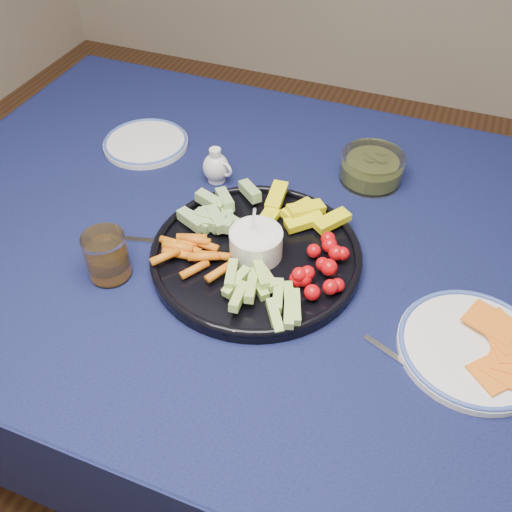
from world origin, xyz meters
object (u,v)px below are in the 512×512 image
(dining_table, at_px, (298,272))
(side_plate_extra, at_px, (146,143))
(crudite_platter, at_px, (255,251))
(creamer_pitcher, at_px, (216,167))
(juice_tumbler, at_px, (108,258))
(pickle_bowl, at_px, (372,169))
(cheese_plate, at_px, (474,346))

(dining_table, bearing_deg, side_plate_extra, 157.94)
(dining_table, relative_size, crudite_platter, 4.26)
(side_plate_extra, bearing_deg, creamer_pitcher, -16.04)
(dining_table, bearing_deg, juice_tumbler, -144.48)
(dining_table, xyz_separation_m, crudite_platter, (-0.06, -0.08, 0.11))
(creamer_pitcher, relative_size, pickle_bowl, 0.59)
(crudite_platter, xyz_separation_m, side_plate_extra, (-0.38, 0.26, -0.01))
(dining_table, distance_m, pickle_bowl, 0.28)
(cheese_plate, bearing_deg, crudite_platter, 170.67)
(juice_tumbler, bearing_deg, crudite_platter, 29.46)
(crudite_platter, bearing_deg, creamer_pitcher, 130.16)
(pickle_bowl, relative_size, cheese_plate, 0.56)
(dining_table, bearing_deg, creamer_pitcher, 152.89)
(dining_table, bearing_deg, pickle_bowl, 72.07)
(creamer_pitcher, bearing_deg, pickle_bowl, 21.83)
(dining_table, bearing_deg, crudite_platter, -128.62)
(juice_tumbler, distance_m, side_plate_extra, 0.42)
(dining_table, distance_m, creamer_pitcher, 0.29)
(crudite_platter, relative_size, pickle_bowl, 2.92)
(juice_tumbler, height_order, side_plate_extra, juice_tumbler)
(creamer_pitcher, xyz_separation_m, juice_tumbler, (-0.06, -0.33, 0.01))
(creamer_pitcher, distance_m, side_plate_extra, 0.22)
(crudite_platter, bearing_deg, pickle_bowl, 66.18)
(dining_table, xyz_separation_m, pickle_bowl, (0.08, 0.24, 0.12))
(dining_table, distance_m, cheese_plate, 0.38)
(pickle_bowl, bearing_deg, side_plate_extra, -172.99)
(pickle_bowl, xyz_separation_m, juice_tumbler, (-0.37, -0.45, 0.01))
(dining_table, distance_m, juice_tumbler, 0.38)
(crudite_platter, distance_m, pickle_bowl, 0.35)
(pickle_bowl, bearing_deg, dining_table, -107.93)
(crudite_platter, bearing_deg, dining_table, 51.38)
(creamer_pitcher, xyz_separation_m, pickle_bowl, (0.31, 0.12, -0.01))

